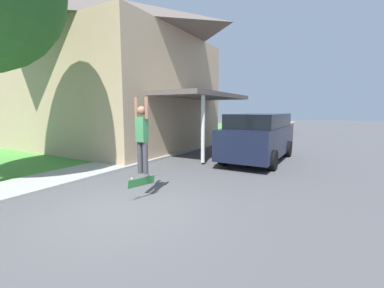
% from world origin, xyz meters
% --- Properties ---
extents(ground_plane, '(120.00, 120.00, 0.00)m').
position_xyz_m(ground_plane, '(0.00, 0.00, 0.00)').
color(ground_plane, '#49494C').
extents(lawn, '(10.00, 80.00, 0.08)m').
position_xyz_m(lawn, '(-8.00, 6.00, 0.04)').
color(lawn, '#478E38').
rests_on(lawn, ground_plane).
extents(sidewalk, '(1.80, 80.00, 0.10)m').
position_xyz_m(sidewalk, '(-3.60, 6.00, 0.05)').
color(sidewalk, '#9E9E99').
rests_on(sidewalk, ground_plane).
extents(house, '(12.55, 9.34, 8.50)m').
position_xyz_m(house, '(-7.70, 7.21, 4.48)').
color(house, tan).
rests_on(house, lawn).
extents(lawn_tree_far, '(3.37, 3.37, 6.34)m').
position_xyz_m(lawn_tree_far, '(-5.17, 6.70, 4.70)').
color(lawn_tree_far, brown).
rests_on(lawn_tree_far, lawn).
extents(suv_parked, '(2.19, 5.20, 2.03)m').
position_xyz_m(suv_parked, '(1.08, 7.05, 1.08)').
color(suv_parked, black).
rests_on(suv_parked, ground_plane).
extents(car_down_street, '(1.89, 4.33, 1.40)m').
position_xyz_m(car_down_street, '(-0.82, 21.63, 0.68)').
color(car_down_street, maroon).
rests_on(car_down_street, ground_plane).
extents(skateboarder, '(0.41, 0.22, 1.88)m').
position_xyz_m(skateboarder, '(-0.09, 0.76, 1.60)').
color(skateboarder, '#38383D').
rests_on(skateboarder, ground_plane).
extents(skateboard, '(0.24, 0.80, 0.26)m').
position_xyz_m(skateboard, '(-0.07, 0.67, 0.45)').
color(skateboard, '#337F3D').
rests_on(skateboard, ground_plane).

